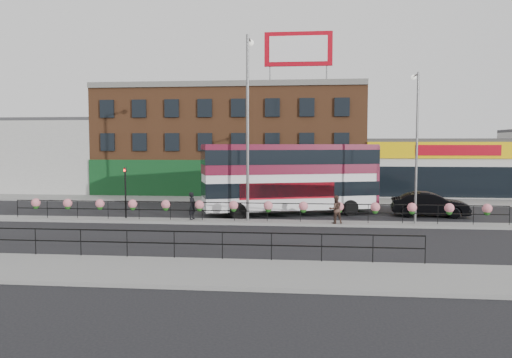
# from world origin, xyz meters

# --- Properties ---
(ground) EXTENTS (120.00, 120.00, 0.00)m
(ground) POSITION_xyz_m (0.00, 0.00, 0.00)
(ground) COLOR black
(ground) RESTS_ON ground
(south_pavement) EXTENTS (60.00, 4.00, 0.15)m
(south_pavement) POSITION_xyz_m (0.00, -12.00, 0.07)
(south_pavement) COLOR gray
(south_pavement) RESTS_ON ground
(north_pavement) EXTENTS (60.00, 4.00, 0.15)m
(north_pavement) POSITION_xyz_m (0.00, 12.00, 0.07)
(north_pavement) COLOR gray
(north_pavement) RESTS_ON ground
(median) EXTENTS (60.00, 1.60, 0.15)m
(median) POSITION_xyz_m (0.00, 0.00, 0.07)
(median) COLOR gray
(median) RESTS_ON ground
(yellow_line_inner) EXTENTS (60.00, 0.10, 0.01)m
(yellow_line_inner) POSITION_xyz_m (0.00, -9.70, 0.01)
(yellow_line_inner) COLOR gold
(yellow_line_inner) RESTS_ON ground
(yellow_line_outer) EXTENTS (60.00, 0.10, 0.01)m
(yellow_line_outer) POSITION_xyz_m (0.00, -9.88, 0.01)
(yellow_line_outer) COLOR gold
(yellow_line_outer) RESTS_ON ground
(brick_building) EXTENTS (25.00, 12.21, 10.30)m
(brick_building) POSITION_xyz_m (-4.00, 19.96, 5.13)
(brick_building) COLOR brown
(brick_building) RESTS_ON ground
(supermarket) EXTENTS (15.00, 12.25, 5.30)m
(supermarket) POSITION_xyz_m (16.00, 19.90, 2.65)
(supermarket) COLOR silver
(supermarket) RESTS_ON ground
(warehouse_west) EXTENTS (15.50, 12.00, 7.30)m
(warehouse_west) POSITION_xyz_m (-24.25, 20.00, 3.65)
(warehouse_west) COLOR #B6B6B1
(warehouse_west) RESTS_ON ground
(billboard) EXTENTS (6.00, 0.29, 4.40)m
(billboard) POSITION_xyz_m (2.50, 14.99, 13.18)
(billboard) COLOR #AC0615
(billboard) RESTS_ON brick_building
(median_railing) EXTENTS (30.04, 0.56, 1.23)m
(median_railing) POSITION_xyz_m (0.00, 0.00, 1.05)
(median_railing) COLOR black
(median_railing) RESTS_ON median
(south_railing) EXTENTS (20.04, 0.05, 1.12)m
(south_railing) POSITION_xyz_m (-2.00, -10.10, 0.96)
(south_railing) COLOR black
(south_railing) RESTS_ON south_pavement
(double_decker_bus) EXTENTS (12.14, 6.33, 4.80)m
(double_decker_bus) POSITION_xyz_m (2.26, 4.09, 2.95)
(double_decker_bus) COLOR white
(double_decker_bus) RESTS_ON ground
(car) EXTENTS (2.58, 5.23, 1.62)m
(car) POSITION_xyz_m (11.50, 4.09, 0.81)
(car) COLOR black
(car) RESTS_ON ground
(pedestrian_a) EXTENTS (0.80, 0.69, 1.69)m
(pedestrian_a) POSITION_xyz_m (-3.68, 0.25, 1.00)
(pedestrian_a) COLOR black
(pedestrian_a) RESTS_ON median
(pedestrian_b) EXTENTS (1.14, 1.06, 1.65)m
(pedestrian_b) POSITION_xyz_m (5.06, -0.40, 0.98)
(pedestrian_b) COLOR #4A3329
(pedestrian_b) RESTS_ON median
(lamp_column_west) EXTENTS (0.40, 1.97, 11.23)m
(lamp_column_west) POSITION_xyz_m (-0.21, 0.47, 6.81)
(lamp_column_west) COLOR slate
(lamp_column_west) RESTS_ON median
(lamp_column_east) EXTENTS (0.32, 1.55, 8.84)m
(lamp_column_east) POSITION_xyz_m (9.73, 0.32, 5.39)
(lamp_column_east) COLOR slate
(lamp_column_east) RESTS_ON median
(traffic_light_median) EXTENTS (0.15, 0.28, 3.65)m
(traffic_light_median) POSITION_xyz_m (-8.00, 0.39, 2.47)
(traffic_light_median) COLOR black
(traffic_light_median) RESTS_ON median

